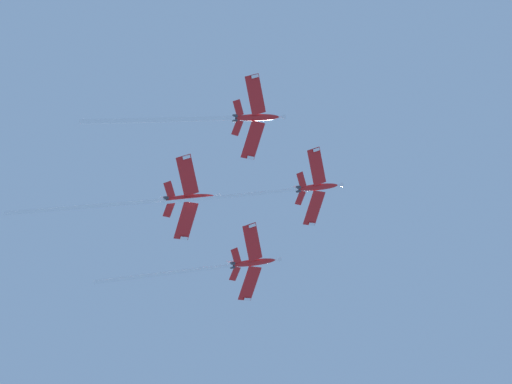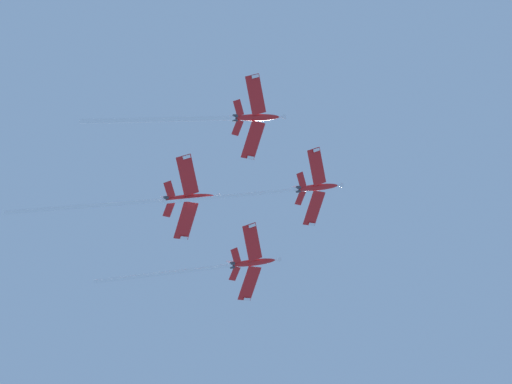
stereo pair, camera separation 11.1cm
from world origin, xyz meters
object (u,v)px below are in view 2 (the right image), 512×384
Objects in this scene: jet_left_wing at (223,266)px; jet_lead at (295,189)px; jet_right_wing at (218,118)px; jet_slot at (157,200)px.

jet_lead is at bearing 25.54° from jet_left_wing.
jet_right_wing is 1.02× the size of jet_slot.
jet_left_wing is 0.99× the size of jet_slot.
jet_slot is at bearing -107.55° from jet_lead.
jet_right_wing is at bearing 17.44° from jet_slot.
jet_left_wing reaches higher than jet_slot.
jet_left_wing is (-21.61, -10.33, -7.88)m from jet_lead.
jet_right_wing is 22.71m from jet_slot.
jet_left_wing is 24.22m from jet_slot.
jet_left_wing is at bearing 122.27° from jet_slot.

